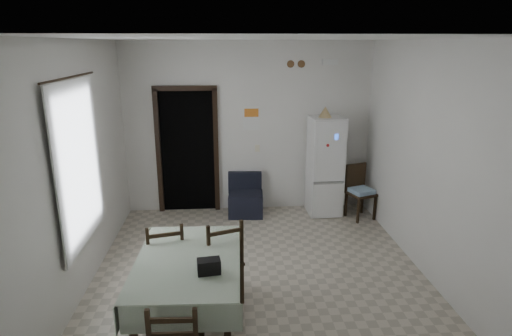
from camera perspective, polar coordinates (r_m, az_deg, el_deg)
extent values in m
plane|color=#ABA08C|center=(5.72, 0.38, -13.54)|extent=(4.50, 4.50, 0.00)
cube|color=black|center=(7.65, -8.96, 2.51)|extent=(0.90, 0.45, 2.10)
cube|color=black|center=(7.48, -12.85, 1.97)|extent=(0.08, 0.10, 2.18)
cube|color=black|center=(7.39, -5.32, 2.14)|extent=(0.08, 0.10, 2.18)
cube|color=black|center=(7.23, -9.50, 10.46)|extent=(1.06, 0.10, 0.08)
cube|color=silver|center=(5.22, -23.63, 0.53)|extent=(0.10, 1.20, 1.60)
cube|color=silver|center=(5.19, -22.48, 0.56)|extent=(0.02, 1.45, 1.85)
cylinder|color=black|center=(5.03, -23.55, 11.04)|extent=(0.02, 1.60, 0.02)
cube|color=white|center=(7.30, -0.61, 6.62)|extent=(0.28, 0.02, 0.40)
cube|color=orange|center=(7.28, -0.61, 7.38)|extent=(0.24, 0.01, 0.14)
cube|color=beige|center=(7.41, 0.17, 2.66)|extent=(0.08, 0.02, 0.12)
cylinder|color=brown|center=(7.27, 4.63, 13.66)|extent=(0.12, 0.03, 0.12)
cylinder|color=brown|center=(7.30, 6.07, 13.63)|extent=(0.12, 0.03, 0.12)
cube|color=white|center=(7.37, 9.81, 13.75)|extent=(0.25, 0.07, 0.09)
cone|color=tan|center=(7.12, 9.22, 7.39)|extent=(0.23, 0.23, 0.18)
cube|color=black|center=(4.06, -6.30, -12.90)|extent=(0.23, 0.15, 0.14)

